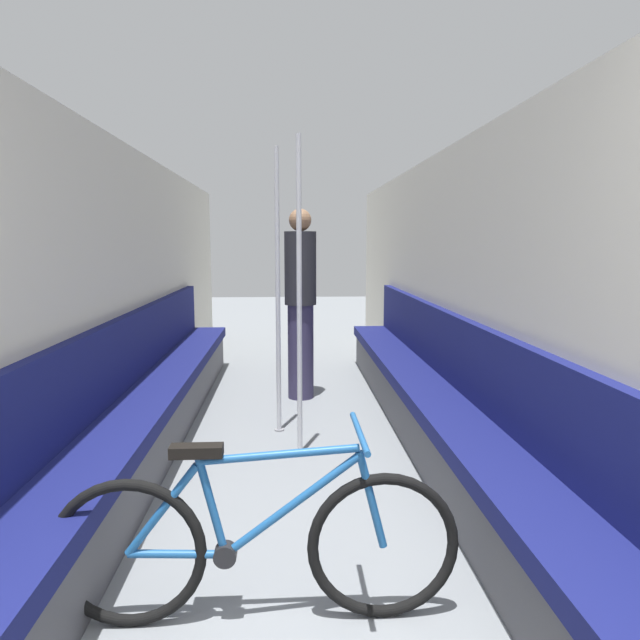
{
  "coord_description": "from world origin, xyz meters",
  "views": [
    {
      "loc": [
        -0.02,
        -0.56,
        1.5
      ],
      "look_at": [
        0.21,
        3.51,
        0.94
      ],
      "focal_mm": 32.0,
      "sensor_mm": 36.0,
      "label": 1
    }
  ],
  "objects_px": {
    "bench_seat_row_left": "(143,413)",
    "grab_pole_far": "(299,304)",
    "passenger_standing": "(301,301)",
    "bench_seat_row_right": "(437,408)",
    "bicycle": "(256,543)",
    "grab_pole_near": "(278,297)"
  },
  "relations": [
    {
      "from": "bench_seat_row_left",
      "to": "grab_pole_far",
      "type": "distance_m",
      "value": 1.33
    },
    {
      "from": "bench_seat_row_left",
      "to": "passenger_standing",
      "type": "relative_size",
      "value": 3.33
    },
    {
      "from": "bench_seat_row_left",
      "to": "bench_seat_row_right",
      "type": "xyz_separation_m",
      "value": [
        2.07,
        0.0,
        0.0
      ]
    },
    {
      "from": "bicycle",
      "to": "grab_pole_far",
      "type": "bearing_deg",
      "value": 78.07
    },
    {
      "from": "grab_pole_far",
      "to": "passenger_standing",
      "type": "xyz_separation_m",
      "value": [
        0.04,
        1.48,
        -0.14
      ]
    },
    {
      "from": "bench_seat_row_left",
      "to": "grab_pole_far",
      "type": "bearing_deg",
      "value": -0.23
    },
    {
      "from": "grab_pole_far",
      "to": "passenger_standing",
      "type": "relative_size",
      "value": 1.23
    },
    {
      "from": "bench_seat_row_left",
      "to": "bicycle",
      "type": "height_order",
      "value": "bench_seat_row_left"
    },
    {
      "from": "bench_seat_row_left",
      "to": "passenger_standing",
      "type": "distance_m",
      "value": 1.96
    },
    {
      "from": "bench_seat_row_right",
      "to": "grab_pole_near",
      "type": "height_order",
      "value": "grab_pole_near"
    },
    {
      "from": "grab_pole_near",
      "to": "passenger_standing",
      "type": "relative_size",
      "value": 1.23
    },
    {
      "from": "grab_pole_near",
      "to": "passenger_standing",
      "type": "height_order",
      "value": "grab_pole_near"
    },
    {
      "from": "grab_pole_far",
      "to": "bench_seat_row_left",
      "type": "bearing_deg",
      "value": 179.77
    },
    {
      "from": "passenger_standing",
      "to": "bench_seat_row_right",
      "type": "bearing_deg",
      "value": 101.62
    },
    {
      "from": "bench_seat_row_right",
      "to": "bicycle",
      "type": "distance_m",
      "value": 2.16
    },
    {
      "from": "bench_seat_row_right",
      "to": "bicycle",
      "type": "xyz_separation_m",
      "value": [
        -1.19,
        -1.81,
        0.01
      ]
    },
    {
      "from": "bench_seat_row_right",
      "to": "bicycle",
      "type": "bearing_deg",
      "value": -123.37
    },
    {
      "from": "bench_seat_row_right",
      "to": "grab_pole_far",
      "type": "xyz_separation_m",
      "value": [
        -0.98,
        -0.0,
        0.76
      ]
    },
    {
      "from": "grab_pole_near",
      "to": "grab_pole_far",
      "type": "height_order",
      "value": "same"
    },
    {
      "from": "bicycle",
      "to": "passenger_standing",
      "type": "distance_m",
      "value": 3.35
    },
    {
      "from": "bench_seat_row_left",
      "to": "grab_pole_near",
      "type": "bearing_deg",
      "value": 28.5
    },
    {
      "from": "grab_pole_far",
      "to": "bicycle",
      "type": "bearing_deg",
      "value": -96.6
    }
  ]
}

